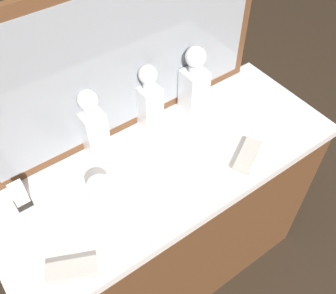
# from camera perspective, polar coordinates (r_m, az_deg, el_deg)

# --- Properties ---
(ground_plane) EXTENTS (6.00, 6.00, 0.00)m
(ground_plane) POSITION_cam_1_polar(r_m,az_deg,el_deg) (2.14, 0.00, -16.94)
(ground_plane) COLOR #2D2319
(dresser) EXTENTS (1.28, 0.51, 0.87)m
(dresser) POSITION_cam_1_polar(r_m,az_deg,el_deg) (1.75, 0.00, -11.10)
(dresser) COLOR brown
(dresser) RESTS_ON ground_plane
(dresser_mirror) EXTENTS (1.12, 0.03, 0.60)m
(dresser_mirror) POSITION_cam_1_polar(r_m,az_deg,el_deg) (1.34, -6.15, 12.58)
(dresser_mirror) COLOR brown
(dresser_mirror) RESTS_ON dresser
(crystal_decanter_center) EXTENTS (0.08, 0.08, 0.28)m
(crystal_decanter_center) POSITION_cam_1_polar(r_m,az_deg,el_deg) (1.37, -10.82, 2.67)
(crystal_decanter_center) COLOR white
(crystal_decanter_center) RESTS_ON dresser
(crystal_decanter_left) EXTENTS (0.08, 0.08, 0.28)m
(crystal_decanter_left) POSITION_cam_1_polar(r_m,az_deg,el_deg) (1.45, -2.74, 6.46)
(crystal_decanter_left) COLOR white
(crystal_decanter_left) RESTS_ON dresser
(crystal_decanter_right) EXTENTS (0.09, 0.09, 0.28)m
(crystal_decanter_right) POSITION_cam_1_polar(r_m,az_deg,el_deg) (1.52, 3.83, 9.03)
(crystal_decanter_right) COLOR white
(crystal_decanter_right) RESTS_ON dresser
(crystal_tumbler_center) EXTENTS (0.08, 0.08, 0.08)m
(crystal_tumbler_center) POSITION_cam_1_polar(r_m,az_deg,el_deg) (1.29, -9.76, -6.49)
(crystal_tumbler_center) COLOR white
(crystal_tumbler_center) RESTS_ON dresser
(silver_brush_center) EXTENTS (0.16, 0.12, 0.02)m
(silver_brush_center) POSITION_cam_1_polar(r_m,az_deg,el_deg) (1.20, -13.84, -17.07)
(silver_brush_center) COLOR #B7A88C
(silver_brush_center) RESTS_ON dresser
(silver_brush_far_right) EXTENTS (0.17, 0.13, 0.02)m
(silver_brush_far_right) POSITION_cam_1_polar(r_m,az_deg,el_deg) (1.43, 11.57, -1.30)
(silver_brush_far_right) COLOR #B7A88C
(silver_brush_far_right) RESTS_ON dresser
(napkin_holder) EXTENTS (0.05, 0.05, 0.11)m
(napkin_holder) POSITION_cam_1_polar(r_m,az_deg,el_deg) (1.34, -20.83, -6.66)
(napkin_holder) COLOR black
(napkin_holder) RESTS_ON dresser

